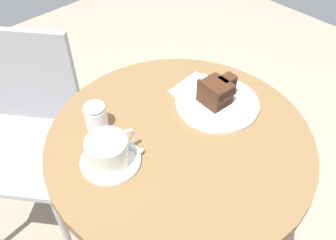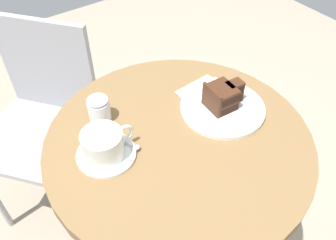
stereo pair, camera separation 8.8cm
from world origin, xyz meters
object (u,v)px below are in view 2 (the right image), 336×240
(cake_slice, at_px, (223,96))
(napkin, at_px, (209,96))
(fork, at_px, (237,98))
(coffee_cup, at_px, (103,144))
(teaspoon, at_px, (125,143))
(cafe_chair, at_px, (44,111))
(cake_plate, at_px, (222,108))
(sugar_pot, at_px, (99,109))
(saucer, at_px, (106,154))

(cake_slice, xyz_separation_m, napkin, (0.00, 0.06, -0.04))
(fork, bearing_deg, coffee_cup, -135.87)
(cake_slice, distance_m, fork, 0.06)
(teaspoon, bearing_deg, coffee_cup, -119.52)
(cake_slice, distance_m, napkin, 0.07)
(cafe_chair, bearing_deg, teaspoon, -32.44)
(cake_plate, distance_m, cafe_chair, 0.72)
(teaspoon, distance_m, cafe_chair, 0.60)
(fork, distance_m, napkin, 0.08)
(fork, height_order, sugar_pot, sugar_pot)
(cake_plate, bearing_deg, fork, 1.16)
(teaspoon, xyz_separation_m, fork, (0.34, -0.04, 0.00))
(fork, relative_size, sugar_pot, 1.53)
(cake_plate, bearing_deg, coffee_cup, 172.84)
(teaspoon, xyz_separation_m, cafe_chair, (-0.06, 0.54, -0.26))
(cake_plate, xyz_separation_m, cake_slice, (-0.00, 0.01, 0.04))
(cake_slice, height_order, napkin, cake_slice)
(fork, bearing_deg, napkin, 179.11)
(teaspoon, bearing_deg, cake_slice, 55.30)
(coffee_cup, height_order, teaspoon, coffee_cup)
(coffee_cup, relative_size, fork, 1.15)
(saucer, distance_m, cake_slice, 0.34)
(cake_plate, relative_size, cafe_chair, 0.28)
(coffee_cup, distance_m, cafe_chair, 0.61)
(cake_plate, relative_size, napkin, 1.41)
(napkin, xyz_separation_m, cafe_chair, (-0.35, 0.51, -0.26))
(coffee_cup, xyz_separation_m, fork, (0.39, -0.04, -0.03))
(teaspoon, height_order, napkin, teaspoon)
(saucer, relative_size, napkin, 0.88)
(sugar_pot, bearing_deg, teaspoon, -88.99)
(saucer, xyz_separation_m, cake_slice, (0.33, -0.04, 0.04))
(saucer, height_order, napkin, saucer)
(coffee_cup, bearing_deg, fork, -6.04)
(saucer, relative_size, sugar_pot, 1.91)
(cake_slice, bearing_deg, cafe_chair, 121.08)
(saucer, relative_size, cake_plate, 0.62)
(coffee_cup, relative_size, cake_slice, 1.27)
(teaspoon, height_order, cake_slice, cake_slice)
(saucer, xyz_separation_m, cafe_chair, (-0.01, 0.53, -0.26))
(saucer, distance_m, fork, 0.39)
(napkin, height_order, sugar_pot, sugar_pot)
(teaspoon, distance_m, fork, 0.34)
(teaspoon, relative_size, fork, 0.87)
(coffee_cup, height_order, cake_plate, coffee_cup)
(fork, height_order, napkin, fork)
(teaspoon, relative_size, cake_plate, 0.44)
(sugar_pot, bearing_deg, coffee_cup, -112.94)
(saucer, bearing_deg, fork, -6.03)
(cake_plate, bearing_deg, saucer, 172.84)
(cake_slice, relative_size, sugar_pot, 1.39)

